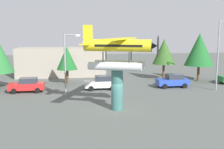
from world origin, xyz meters
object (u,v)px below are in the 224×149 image
Objects in this scene: floatplane_monument at (119,51)px; car_mid_white at (102,83)px; streetlight_secondary at (219,51)px; streetlight_primary at (67,60)px; tree_far_east at (199,49)px; display_pedestal at (117,89)px; tree_center_back at (164,52)px; car_near_red at (27,85)px; tree_east at (67,58)px; storefront_building at (62,62)px; car_far_blue at (173,81)px.

floatplane_monument is 2.38× the size of car_mid_white.
streetlight_primary is at bearing -179.49° from streetlight_secondary.
tree_far_east is at bearing 19.93° from streetlight_primary.
display_pedestal is 0.61× the size of tree_center_back.
streetlight_secondary is at bearing 173.68° from car_near_red.
tree_east is at bearing 131.61° from floatplane_monument.
tree_far_east is at bearing -22.41° from storefront_building.
display_pedestal is 0.27× the size of storefront_building.
storefront_building reaches higher than car_far_blue.
car_mid_white is 0.29× the size of storefront_building.
floatplane_monument is at bearing -154.12° from streetlight_secondary.
floatplane_monument is at bearing -75.45° from storefront_building.
car_far_blue is at bearing 11.67° from streetlight_primary.
tree_far_east is at bearing -170.01° from car_near_red.
display_pedestal is 0.55× the size of streetlight_primary.
tree_far_east is at bearing 65.94° from floatplane_monument.
display_pedestal is 15.08m from tree_east.
display_pedestal is 13.16m from car_far_blue.
streetlight_secondary reaches higher than car_far_blue.
car_near_red is 0.59× the size of tree_far_east.
tree_east is (-4.64, 14.24, 1.70)m from display_pedestal.
tree_far_east reaches higher than car_near_red.
car_mid_white is at bearing 169.01° from streetlight_secondary.
car_near_red is 20.88m from tree_center_back.
car_mid_white is at bearing -149.30° from tree_center_back.
display_pedestal is 9.53m from car_mid_white.
streetlight_secondary reaches higher than tree_far_east.
streetlight_primary is (-4.58, 6.52, 2.20)m from display_pedestal.
tree_center_back is (10.44, 6.20, 3.43)m from car_mid_white.
tree_east reaches higher than car_near_red.
streetlight_secondary is 20.17m from tree_east.
tree_far_east is at bearing 42.41° from display_pedestal.
tree_far_east is (15.17, 4.10, 3.84)m from car_mid_white.
tree_far_east is (20.46, -8.43, 2.36)m from storefront_building.
tree_east is at bearing -174.50° from tree_center_back.
car_mid_white is 13.68m from storefront_building.
streetlight_secondary reaches higher than car_mid_white.
display_pedestal is at bearing -75.71° from storefront_building.
tree_east is at bearing -47.85° from car_mid_white.
tree_east is (-4.32, 4.78, 2.74)m from car_mid_white.
storefront_building is at bearing -106.87° from car_near_red.
floatplane_monument is 14.15m from car_near_red.
streetlight_secondary is (23.47, -2.60, 4.09)m from car_near_red.
car_far_blue is 0.67× the size of tree_center_back.
car_mid_white is (-0.44, 9.52, -4.63)m from floatplane_monument.
car_near_red is at bearing 173.68° from streetlight_secondary.
car_mid_white is 16.18m from tree_far_east.
floatplane_monument is 1.43× the size of streetlight_primary.
tree_far_east reaches higher than car_far_blue.
car_far_blue is 6.86m from streetlight_secondary.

